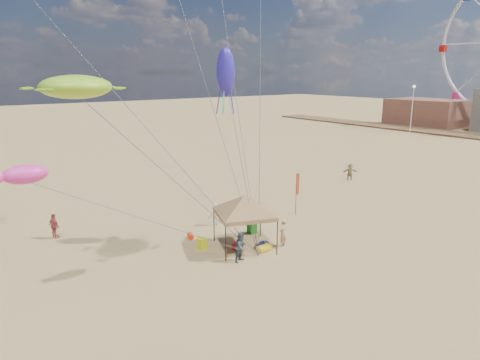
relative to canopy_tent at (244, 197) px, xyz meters
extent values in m
plane|color=tan|center=(0.39, -2.04, -3.19)|extent=(280.00, 280.00, 0.00)
cylinder|color=black|center=(-0.88, 1.99, -2.16)|extent=(0.06, 0.06, 2.05)
cylinder|color=black|center=(1.99, 0.88, -2.16)|extent=(0.06, 0.06, 2.05)
cylinder|color=black|center=(-1.99, -0.88, -2.16)|extent=(0.06, 0.06, 2.05)
cylinder|color=black|center=(0.88, -1.99, -2.16)|extent=(0.06, 0.06, 2.05)
cube|color=#9B7145|center=(0.00, 0.00, -1.02)|extent=(4.09, 4.09, 0.25)
pyramid|color=#9B7145|center=(0.00, 0.00, 0.13)|extent=(5.80, 5.80, 1.02)
cylinder|color=black|center=(6.88, 2.71, -1.60)|extent=(0.04, 0.04, 3.18)
cube|color=red|center=(7.10, 2.79, -0.87)|extent=(0.45, 0.17, 1.59)
cube|color=red|center=(-0.48, 0.04, -3.00)|extent=(0.54, 0.38, 0.38)
cube|color=#1E14A6|center=(2.81, 3.19, -3.00)|extent=(0.54, 0.38, 0.38)
cylinder|color=#0B0D34|center=(0.81, -0.56, -3.01)|extent=(0.69, 0.54, 0.36)
cylinder|color=red|center=(-1.86, 3.26, -3.01)|extent=(0.54, 0.69, 0.36)
cube|color=#177E19|center=(1.91, 1.66, -2.84)|extent=(0.50, 0.50, 0.70)
cube|color=#F1FF1C|center=(-2.14, 1.40, -2.84)|extent=(0.50, 0.50, 0.70)
cube|color=slate|center=(1.23, -0.53, -3.05)|extent=(0.34, 0.30, 0.28)
cube|color=yellow|center=(0.63, -1.12, -2.99)|extent=(0.90, 0.50, 0.24)
imported|color=tan|center=(2.06, -1.17, -2.33)|extent=(0.75, 0.66, 1.71)
imported|color=#3D4A53|center=(-1.30, -1.42, -2.34)|extent=(0.99, 0.88, 1.71)
imported|color=beige|center=(0.82, 4.39, -2.42)|extent=(1.15, 0.93, 1.55)
imported|color=#B14447|center=(-8.79, 8.56, -2.37)|extent=(0.70, 1.04, 1.64)
imported|color=tan|center=(18.72, 7.35, -2.37)|extent=(1.53, 1.26, 1.64)
cube|color=#8C5947|center=(67.39, 27.96, -0.59)|extent=(10.00, 14.00, 5.20)
cylinder|color=silver|center=(55.39, 23.96, 0.81)|extent=(0.16, 0.16, 8.00)
sphere|color=#FFF2CC|center=(55.39, 23.96, 4.81)|extent=(0.50, 0.50, 0.50)
cube|color=red|center=(72.39, 28.88, 11.87)|extent=(1.12, 1.12, 1.30)
cube|color=#F2268C|center=(72.39, 25.07, 2.67)|extent=(1.12, 1.12, 1.30)
ellipsoid|color=#97D527|center=(-8.84, 1.01, 6.53)|extent=(3.68, 3.16, 1.08)
ellipsoid|color=#FF37AA|center=(-11.45, 0.48, 2.92)|extent=(1.98, 1.13, 0.84)
ellipsoid|color=#3024B0|center=(0.02, 1.87, 7.19)|extent=(1.14, 1.14, 2.85)
camera|label=1|loc=(-14.79, -19.42, 7.15)|focal=32.25mm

